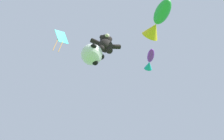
{
  "coord_description": "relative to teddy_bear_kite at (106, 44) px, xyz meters",
  "views": [
    {
      "loc": [
        -1.77,
        -0.04,
        1.06
      ],
      "look_at": [
        -0.12,
        6.35,
        11.81
      ],
      "focal_mm": 40.0,
      "sensor_mm": 36.0,
      "label": 1
    }
  ],
  "objects": [
    {
      "name": "teddy_bear_kite",
      "position": [
        0.0,
        0.0,
        0.0
      ],
      "size": [
        1.61,
        0.71,
        1.63
      ],
      "color": "black"
    },
    {
      "name": "soccer_ball_kite",
      "position": [
        -0.61,
        -0.01,
        -1.46
      ],
      "size": [
        1.09,
        1.08,
        1.0
      ],
      "color": "white"
    },
    {
      "name": "fish_kite_violet",
      "position": [
        3.22,
        1.55,
        2.36
      ],
      "size": [
        0.68,
        1.5,
        0.53
      ],
      "color": "purple"
    },
    {
      "name": "fish_kite_emerald",
      "position": [
        2.78,
        -1.09,
        2.27
      ],
      "size": [
        1.21,
        2.48,
        1.02
      ],
      "color": "green"
    },
    {
      "name": "diamond_kite",
      "position": [
        -2.71,
        2.48,
        4.57
      ],
      "size": [
        1.16,
        0.88,
        3.01
      ],
      "color": "#19ADB2"
    }
  ]
}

